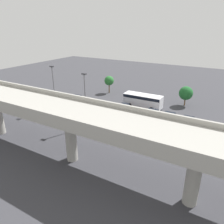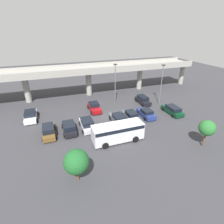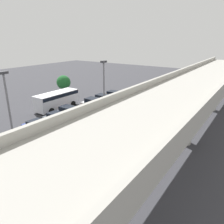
{
  "view_description": "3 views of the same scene",
  "coord_description": "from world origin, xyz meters",
  "px_view_note": "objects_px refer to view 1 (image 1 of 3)",
  "views": [
    {
      "loc": [
        -15.27,
        29.37,
        15.16
      ],
      "look_at": [
        0.56,
        2.09,
        2.38
      ],
      "focal_mm": 35.0,
      "sensor_mm": 36.0,
      "label": 1
    },
    {
      "loc": [
        -8.49,
        -27.62,
        14.98
      ],
      "look_at": [
        0.97,
        -1.32,
        1.39
      ],
      "focal_mm": 28.0,
      "sensor_mm": 36.0,
      "label": 2
    },
    {
      "loc": [
        21.97,
        18.02,
        10.89
      ],
      "look_at": [
        -1.42,
        2.03,
        1.11
      ],
      "focal_mm": 35.0,
      "sensor_mm": 36.0,
      "label": 3
    }
  ],
  "objects_px": {
    "parked_car_1": "(187,124)",
    "shuttle_bus": "(143,100)",
    "lamp_post_near_aisle": "(54,85)",
    "parked_car_2": "(168,119)",
    "parked_car_6": "(108,108)",
    "tree_front_right": "(109,81)",
    "parked_car_7": "(94,106)",
    "lamp_post_mid_lot": "(85,97)",
    "parked_car_3": "(150,116)",
    "parked_car_5": "(122,110)",
    "traffic_cone": "(134,113)",
    "parked_car_0": "(199,148)",
    "parked_car_4": "(118,126)",
    "parked_car_9": "(73,100)",
    "parked_car_8": "(63,113)",
    "tree_front_left": "(186,93)"
  },
  "relations": [
    {
      "from": "parked_car_0",
      "to": "parked_car_3",
      "type": "relative_size",
      "value": 1.06
    },
    {
      "from": "parked_car_6",
      "to": "tree_front_right",
      "type": "xyz_separation_m",
      "value": [
        6.08,
        -10.53,
        2.17
      ]
    },
    {
      "from": "parked_car_0",
      "to": "parked_car_5",
      "type": "bearing_deg",
      "value": 65.27
    },
    {
      "from": "parked_car_8",
      "to": "tree_front_right",
      "type": "xyz_separation_m",
      "value": [
        0.47,
        -16.37,
        2.13
      ]
    },
    {
      "from": "parked_car_6",
      "to": "shuttle_bus",
      "type": "bearing_deg",
      "value": 138.89
    },
    {
      "from": "parked_car_5",
      "to": "tree_front_right",
      "type": "relative_size",
      "value": 1.17
    },
    {
      "from": "parked_car_3",
      "to": "parked_car_7",
      "type": "bearing_deg",
      "value": -87.83
    },
    {
      "from": "parked_car_1",
      "to": "shuttle_bus",
      "type": "bearing_deg",
      "value": -117.65
    },
    {
      "from": "parked_car_9",
      "to": "tree_front_left",
      "type": "distance_m",
      "value": 22.45
    },
    {
      "from": "parked_car_0",
      "to": "parked_car_5",
      "type": "distance_m",
      "value": 15.68
    },
    {
      "from": "shuttle_bus",
      "to": "tree_front_right",
      "type": "xyz_separation_m",
      "value": [
        10.68,
        -5.26,
        1.32
      ]
    },
    {
      "from": "parked_car_1",
      "to": "parked_car_4",
      "type": "xyz_separation_m",
      "value": [
        8.76,
        6.1,
        0.01
      ]
    },
    {
      "from": "parked_car_1",
      "to": "parked_car_3",
      "type": "height_order",
      "value": "parked_car_3"
    },
    {
      "from": "parked_car_4",
      "to": "parked_car_9",
      "type": "distance_m",
      "value": 15.16
    },
    {
      "from": "lamp_post_near_aisle",
      "to": "parked_car_0",
      "type": "bearing_deg",
      "value": 176.08
    },
    {
      "from": "parked_car_6",
      "to": "parked_car_4",
      "type": "bearing_deg",
      "value": 42.38
    },
    {
      "from": "parked_car_1",
      "to": "parked_car_2",
      "type": "distance_m",
      "value": 3.08
    },
    {
      "from": "parked_car_5",
      "to": "lamp_post_mid_lot",
      "type": "height_order",
      "value": "lamp_post_mid_lot"
    },
    {
      "from": "parked_car_3",
      "to": "parked_car_8",
      "type": "bearing_deg",
      "value": -65.38
    },
    {
      "from": "parked_car_8",
      "to": "parked_car_1",
      "type": "bearing_deg",
      "value": -72.54
    },
    {
      "from": "traffic_cone",
      "to": "lamp_post_near_aisle",
      "type": "bearing_deg",
      "value": 22.55
    },
    {
      "from": "parked_car_9",
      "to": "parked_car_5",
      "type": "bearing_deg",
      "value": 89.83
    },
    {
      "from": "parked_car_7",
      "to": "parked_car_2",
      "type": "bearing_deg",
      "value": 91.96
    },
    {
      "from": "parked_car_3",
      "to": "shuttle_bus",
      "type": "distance_m",
      "value": 6.0
    },
    {
      "from": "parked_car_8",
      "to": "parked_car_0",
      "type": "bearing_deg",
      "value": -90.7
    },
    {
      "from": "parked_car_5",
      "to": "shuttle_bus",
      "type": "bearing_deg",
      "value": 158.13
    },
    {
      "from": "parked_car_7",
      "to": "parked_car_6",
      "type": "bearing_deg",
      "value": 90.0
    },
    {
      "from": "parked_car_8",
      "to": "parked_car_9",
      "type": "distance_m",
      "value": 6.97
    },
    {
      "from": "parked_car_4",
      "to": "parked_car_7",
      "type": "bearing_deg",
      "value": 55.5
    },
    {
      "from": "parked_car_7",
      "to": "lamp_post_mid_lot",
      "type": "distance_m",
      "value": 9.04
    },
    {
      "from": "parked_car_1",
      "to": "parked_car_3",
      "type": "distance_m",
      "value": 5.98
    },
    {
      "from": "lamp_post_near_aisle",
      "to": "parked_car_2",
      "type": "bearing_deg",
      "value": -166.23
    },
    {
      "from": "parked_car_0",
      "to": "shuttle_bus",
      "type": "bearing_deg",
      "value": 47.23
    },
    {
      "from": "parked_car_1",
      "to": "lamp_post_near_aisle",
      "type": "xyz_separation_m",
      "value": [
        22.81,
        4.69,
        4.13
      ]
    },
    {
      "from": "parked_car_7",
      "to": "traffic_cone",
      "type": "xyz_separation_m",
      "value": [
        -7.74,
        -1.21,
        -0.37
      ]
    },
    {
      "from": "parked_car_4",
      "to": "parked_car_9",
      "type": "height_order",
      "value": "parked_car_4"
    },
    {
      "from": "parked_car_0",
      "to": "tree_front_right",
      "type": "relative_size",
      "value": 1.2
    },
    {
      "from": "parked_car_3",
      "to": "parked_car_9",
      "type": "distance_m",
      "value": 16.61
    },
    {
      "from": "parked_car_5",
      "to": "traffic_cone",
      "type": "xyz_separation_m",
      "value": [
        -1.95,
        -0.77,
        -0.45
      ]
    },
    {
      "from": "parked_car_0",
      "to": "parked_car_4",
      "type": "relative_size",
      "value": 1.07
    },
    {
      "from": "parked_car_8",
      "to": "parked_car_9",
      "type": "height_order",
      "value": "parked_car_8"
    },
    {
      "from": "tree_front_right",
      "to": "parked_car_7",
      "type": "bearing_deg",
      "value": 105.69
    },
    {
      "from": "lamp_post_mid_lot",
      "to": "tree_front_right",
      "type": "xyz_separation_m",
      "value": [
        6.4,
        -17.71,
        -2.09
      ]
    },
    {
      "from": "traffic_cone",
      "to": "shuttle_bus",
      "type": "bearing_deg",
      "value": -89.8
    },
    {
      "from": "parked_car_0",
      "to": "parked_car_4",
      "type": "bearing_deg",
      "value": 88.26
    },
    {
      "from": "parked_car_4",
      "to": "parked_car_8",
      "type": "distance_m",
      "value": 10.87
    },
    {
      "from": "lamp_post_mid_lot",
      "to": "tree_front_right",
      "type": "relative_size",
      "value": 2.14
    },
    {
      "from": "traffic_cone",
      "to": "parked_car_9",
      "type": "bearing_deg",
      "value": 3.18
    },
    {
      "from": "lamp_post_near_aisle",
      "to": "shuttle_bus",
      "type": "bearing_deg",
      "value": -144.29
    },
    {
      "from": "parked_car_1",
      "to": "shuttle_bus",
      "type": "distance_m",
      "value": 10.66
    }
  ]
}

